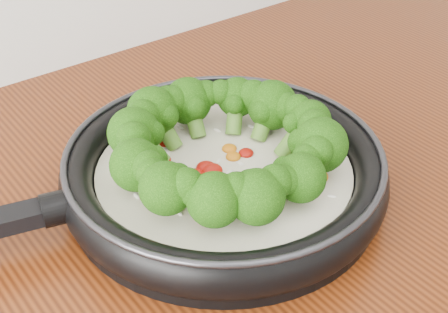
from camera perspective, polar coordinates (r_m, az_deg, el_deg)
skillet at (r=0.67m, az=-0.29°, el=-0.82°), size 0.56×0.41×0.10m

